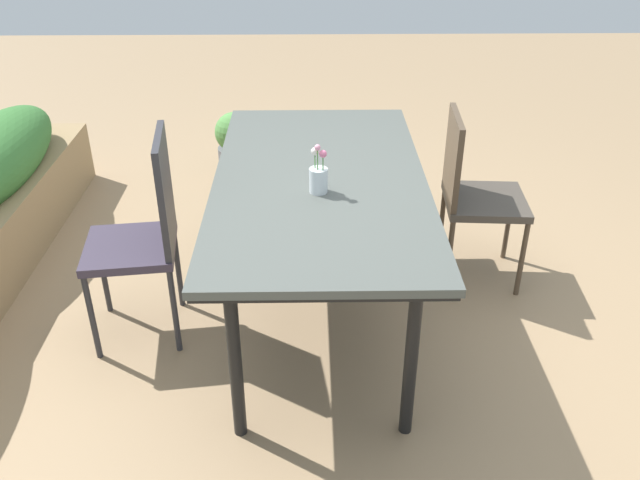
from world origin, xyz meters
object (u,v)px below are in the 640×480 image
at_px(flower_vase, 318,177).
at_px(potted_plant, 236,146).
at_px(chair_near_right, 472,189).
at_px(chair_far_side, 146,229).
at_px(dining_table, 320,189).

distance_m(flower_vase, potted_plant, 2.00).
height_order(chair_near_right, chair_far_side, chair_far_side).
bearing_deg(chair_near_right, chair_far_side, -69.94).
bearing_deg(potted_plant, chair_near_right, -132.75).
relative_size(chair_near_right, chair_far_side, 0.92).
height_order(dining_table, potted_plant, dining_table).
height_order(chair_far_side, flower_vase, same).
distance_m(dining_table, flower_vase, 0.20).
xyz_separation_m(chair_far_side, flower_vase, (-0.09, -0.79, 0.30)).
bearing_deg(chair_near_right, dining_table, -59.25).
bearing_deg(chair_far_side, flower_vase, -103.35).
xyz_separation_m(chair_near_right, flower_vase, (-0.56, 0.81, 0.33)).
xyz_separation_m(dining_table, flower_vase, (-0.15, 0.01, 0.13)).
bearing_deg(flower_vase, potted_plant, 17.00).
bearing_deg(flower_vase, chair_near_right, -55.69).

